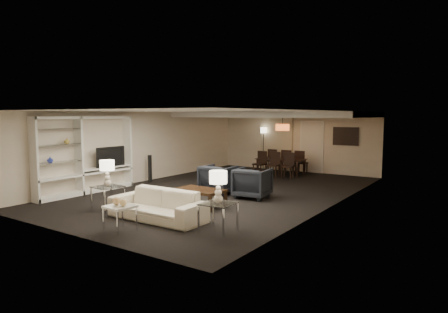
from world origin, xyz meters
TOP-DOWN VIEW (x-y plane):
  - floor at (0.00, 0.00)m, footprint 11.00×11.00m
  - ceiling at (0.00, 0.00)m, footprint 7.00×11.00m
  - wall_back at (0.00, 5.50)m, footprint 7.00×0.02m
  - wall_front at (0.00, -5.50)m, footprint 7.00×0.02m
  - wall_left at (-3.50, 0.00)m, footprint 0.02×11.00m
  - wall_right at (3.50, 0.00)m, footprint 0.02×11.00m
  - ceiling_soffit at (0.00, 3.50)m, footprint 7.00×4.00m
  - curtains at (-0.90, 5.42)m, footprint 1.50×0.12m
  - door at (0.70, 5.47)m, footprint 0.90×0.05m
  - painting at (2.10, 5.46)m, footprint 0.95×0.04m
  - media_unit at (-3.31, -2.60)m, footprint 0.38×3.40m
  - pendant_light at (0.30, 3.50)m, footprint 0.52×0.52m
  - sofa at (0.63, -3.66)m, footprint 2.35×0.93m
  - coffee_table at (0.63, -2.06)m, footprint 1.32×0.80m
  - armchair_left at (0.03, -0.36)m, footprint 0.98×1.00m
  - armchair_right at (1.23, -0.36)m, footprint 1.04×1.06m
  - side_table_left at (-1.07, -3.66)m, footprint 0.71×0.71m
  - side_table_right at (2.33, -3.66)m, footprint 0.69×0.69m
  - table_lamp_left at (-1.07, -3.66)m, footprint 0.37×0.37m
  - table_lamp_right at (2.33, -3.66)m, footprint 0.41×0.41m
  - marble_table at (0.63, -4.76)m, footprint 0.58×0.58m
  - gold_gourd_a at (0.53, -4.76)m, footprint 0.17×0.17m
  - gold_gourd_b at (0.73, -4.76)m, footprint 0.15×0.15m
  - television at (-3.28, -1.78)m, footprint 1.09×0.14m
  - vase_blue at (-3.31, -3.79)m, footprint 0.17×0.17m
  - vase_amber at (-3.31, -3.24)m, footprint 0.16×0.16m
  - floor_speaker at (-3.20, -0.01)m, footprint 0.13×0.13m
  - dining_table at (-0.04, 4.10)m, footprint 1.91×1.15m
  - chair_nl at (-0.64, 3.45)m, footprint 0.48×0.48m
  - chair_nm at (-0.04, 3.45)m, footprint 0.48×0.48m
  - chair_nr at (0.56, 3.45)m, footprint 0.50×0.50m
  - chair_fl at (-0.64, 4.75)m, footprint 0.48×0.48m
  - chair_fm at (-0.04, 4.75)m, footprint 0.49×0.49m
  - chair_fr at (0.56, 4.75)m, footprint 0.45×0.45m
  - floor_lamp at (-1.43, 5.20)m, footprint 0.29×0.29m

SIDE VIEW (x-z plane):
  - floor at x=0.00m, z-range 0.00..0.00m
  - coffee_table at x=0.63m, z-range 0.00..0.46m
  - marble_table at x=0.63m, z-range 0.00..0.54m
  - side_table_left at x=-1.07m, z-range 0.00..0.60m
  - side_table_right at x=2.33m, z-range 0.00..0.60m
  - dining_table at x=-0.04m, z-range 0.00..0.65m
  - sofa at x=0.63m, z-range 0.00..0.68m
  - armchair_left at x=0.03m, z-range 0.00..0.87m
  - armchair_right at x=1.23m, z-range 0.00..0.87m
  - floor_speaker at x=-3.20m, z-range 0.00..0.96m
  - chair_nl at x=-0.64m, z-range 0.00..0.97m
  - chair_nm at x=-0.04m, z-range 0.00..0.97m
  - chair_nr at x=0.56m, z-range 0.00..0.97m
  - chair_fl at x=-0.64m, z-range 0.00..0.97m
  - chair_fm at x=-0.04m, z-range 0.00..0.97m
  - chair_fr at x=0.56m, z-range 0.00..0.97m
  - gold_gourd_b at x=0.73m, z-range 0.54..0.69m
  - gold_gourd_a at x=0.53m, z-range 0.54..0.71m
  - floor_lamp at x=-1.43m, z-range 0.00..1.84m
  - table_lamp_left at x=-1.07m, z-range 0.60..1.26m
  - table_lamp_right at x=2.33m, z-range 0.60..1.26m
  - door at x=0.70m, z-range 0.00..2.10m
  - television at x=-3.28m, z-range 0.75..1.38m
  - vase_blue at x=-3.31m, z-range 1.06..1.23m
  - media_unit at x=-3.31m, z-range 0.00..2.35m
  - curtains at x=-0.90m, z-range 0.00..2.40m
  - wall_back at x=0.00m, z-range 0.00..2.50m
  - wall_front at x=0.00m, z-range 0.00..2.50m
  - wall_left at x=-3.50m, z-range 0.00..2.50m
  - wall_right at x=3.50m, z-range 0.00..2.50m
  - painting at x=2.10m, z-range 1.23..1.88m
  - vase_amber at x=-3.31m, z-range 1.56..1.73m
  - pendant_light at x=0.30m, z-range 1.80..2.04m
  - ceiling_soffit at x=0.00m, z-range 2.30..2.50m
  - ceiling at x=0.00m, z-range 2.49..2.51m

